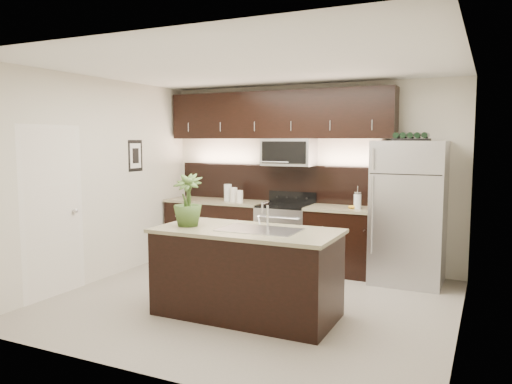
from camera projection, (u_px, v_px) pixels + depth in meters
ground at (251, 302)px, 5.82m from camera, size 4.50×4.50×0.00m
room_walls at (240, 156)px, 5.66m from camera, size 4.52×4.02×2.71m
counter_run at (273, 234)px, 7.48m from camera, size 3.51×0.65×0.94m
upper_fixtures at (279, 122)px, 7.43m from camera, size 3.49×0.40×1.66m
island at (247, 272)px, 5.34m from camera, size 1.96×0.96×0.94m
sink_faucet at (260, 228)px, 5.23m from camera, size 0.84×0.50×0.28m
refrigerator at (409, 212)px, 6.54m from camera, size 0.90×0.81×1.87m
wine_rack at (411, 137)px, 6.44m from camera, size 0.46×0.29×0.11m
plant at (188, 200)px, 5.45m from camera, size 0.38×0.38×0.57m
canisters at (232, 194)px, 7.61m from camera, size 0.37×0.22×0.26m
french_press at (357, 200)px, 6.83m from camera, size 0.11×0.11×0.31m
bananas at (350, 207)px, 6.85m from camera, size 0.19×0.17×0.05m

